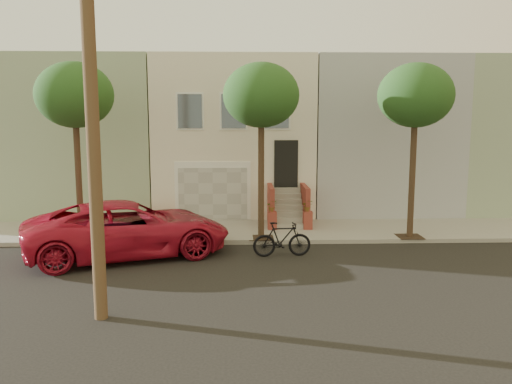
{
  "coord_description": "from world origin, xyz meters",
  "views": [
    {
      "loc": [
        0.15,
        -14.83,
        4.66
      ],
      "look_at": [
        0.78,
        3.0,
        1.99
      ],
      "focal_mm": 36.85,
      "sensor_mm": 36.0,
      "label": 1
    }
  ],
  "objects": [
    {
      "name": "pickup_truck",
      "position": [
        -3.43,
        2.17,
        0.91
      ],
      "size": [
        7.22,
        5.06,
        1.83
      ],
      "primitive_type": "imported",
      "rotation": [
        0.0,
        0.0,
        1.91
      ],
      "color": "#AA132B",
      "rests_on": "ground"
    },
    {
      "name": "tree_left",
      "position": [
        -5.5,
        3.9,
        5.26
      ],
      "size": [
        2.7,
        2.57,
        6.3
      ],
      "color": "#2D2116",
      "rests_on": "sidewalk"
    },
    {
      "name": "sidewalk",
      "position": [
        0.0,
        5.35,
        0.07
      ],
      "size": [
        40.0,
        3.7,
        0.15
      ],
      "primitive_type": "cube",
      "color": "#9B968C",
      "rests_on": "ground"
    },
    {
      "name": "tree_right",
      "position": [
        6.5,
        3.9,
        5.26
      ],
      "size": [
        2.7,
        2.57,
        6.3
      ],
      "color": "#2D2116",
      "rests_on": "sidewalk"
    },
    {
      "name": "house_row",
      "position": [
        0.0,
        11.19,
        3.64
      ],
      "size": [
        33.1,
        11.7,
        7.0
      ],
      "color": "beige",
      "rests_on": "sidewalk"
    },
    {
      "name": "tree_mid",
      "position": [
        1.0,
        3.9,
        5.26
      ],
      "size": [
        2.7,
        2.57,
        6.3
      ],
      "color": "#2D2116",
      "rests_on": "sidewalk"
    },
    {
      "name": "motorcycle",
      "position": [
        1.6,
        1.92,
        0.58
      ],
      "size": [
        1.96,
        0.71,
        1.15
      ],
      "primitive_type": "imported",
      "rotation": [
        0.0,
        0.0,
        1.66
      ],
      "color": "black",
      "rests_on": "ground"
    },
    {
      "name": "ground",
      "position": [
        0.0,
        0.0,
        0.0
      ],
      "size": [
        90.0,
        90.0,
        0.0
      ],
      "primitive_type": "plane",
      "color": "black",
      "rests_on": "ground"
    }
  ]
}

